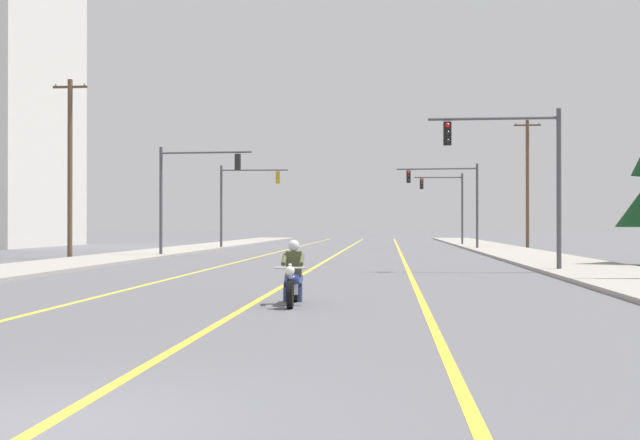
# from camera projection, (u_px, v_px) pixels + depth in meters

# --- Properties ---
(ground_plane) EXTENTS (400.00, 400.00, 0.00)m
(ground_plane) POSITION_uv_depth(u_px,v_px,m) (34.00, 426.00, 7.19)
(ground_plane) COLOR #5B5B60
(lane_stripe_center) EXTENTS (0.16, 100.00, 0.01)m
(lane_stripe_center) POSITION_uv_depth(u_px,v_px,m) (340.00, 252.00, 52.02)
(lane_stripe_center) COLOR yellow
(lane_stripe_center) RESTS_ON ground
(lane_stripe_left) EXTENTS (0.16, 100.00, 0.01)m
(lane_stripe_left) POSITION_uv_depth(u_px,v_px,m) (277.00, 252.00, 52.37)
(lane_stripe_left) COLOR yellow
(lane_stripe_left) RESTS_ON ground
(lane_stripe_right) EXTENTS (0.16, 100.00, 0.01)m
(lane_stripe_right) POSITION_uv_depth(u_px,v_px,m) (400.00, 252.00, 51.70)
(lane_stripe_right) COLOR yellow
(lane_stripe_right) RESTS_ON ground
(sidewalk_kerb_right) EXTENTS (4.40, 110.00, 0.14)m
(sidewalk_kerb_right) POSITION_uv_depth(u_px,v_px,m) (524.00, 255.00, 46.12)
(sidewalk_kerb_right) COLOR #9E998E
(sidewalk_kerb_right) RESTS_ON ground
(sidewalk_kerb_left) EXTENTS (4.40, 110.00, 0.14)m
(sidewalk_kerb_left) POSITION_uv_depth(u_px,v_px,m) (150.00, 254.00, 47.98)
(sidewalk_kerb_left) COLOR #9E998E
(sidewalk_kerb_left) RESTS_ON ground
(motorcycle_with_rider) EXTENTS (0.70, 2.19, 1.46)m
(motorcycle_with_rider) POSITION_uv_depth(u_px,v_px,m) (293.00, 279.00, 18.05)
(motorcycle_with_rider) COLOR black
(motorcycle_with_rider) RESTS_ON ground
(traffic_signal_near_right) EXTENTS (5.00, 0.37, 6.20)m
(traffic_signal_near_right) POSITION_uv_depth(u_px,v_px,m) (520.00, 164.00, 30.44)
(traffic_signal_near_right) COLOR #47474C
(traffic_signal_near_right) RESTS_ON ground
(traffic_signal_near_left) EXTENTS (5.33, 0.50, 6.20)m
(traffic_signal_near_left) POSITION_uv_depth(u_px,v_px,m) (187.00, 183.00, 45.15)
(traffic_signal_near_left) COLOR #47474C
(traffic_signal_near_left) RESTS_ON ground
(traffic_signal_mid_right) EXTENTS (5.87, 0.54, 6.20)m
(traffic_signal_mid_right) POSITION_uv_depth(u_px,v_px,m) (453.00, 192.00, 57.98)
(traffic_signal_mid_right) COLOR #47474C
(traffic_signal_mid_right) RESTS_ON ground
(traffic_signal_mid_left) EXTENTS (5.05, 0.54, 6.20)m
(traffic_signal_mid_left) POSITION_uv_depth(u_px,v_px,m) (241.00, 194.00, 59.55)
(traffic_signal_mid_left) COLOR #47474C
(traffic_signal_mid_left) RESTS_ON ground
(traffic_signal_far_right) EXTENTS (4.18, 0.55, 6.20)m
(traffic_signal_far_right) POSITION_uv_depth(u_px,v_px,m) (449.00, 198.00, 68.73)
(traffic_signal_far_right) COLOR #47474C
(traffic_signal_far_right) RESTS_ON ground
(utility_pole_left_near) EXTENTS (1.86, 0.26, 9.52)m
(utility_pole_left_near) POSITION_uv_depth(u_px,v_px,m) (70.00, 165.00, 42.54)
(utility_pole_left_near) COLOR brown
(utility_pole_left_near) RESTS_ON ground
(utility_pole_right_far) EXTENTS (2.04, 0.26, 9.81)m
(utility_pole_right_far) POSITION_uv_depth(u_px,v_px,m) (527.00, 181.00, 61.29)
(utility_pole_right_far) COLOR brown
(utility_pole_right_far) RESTS_ON ground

